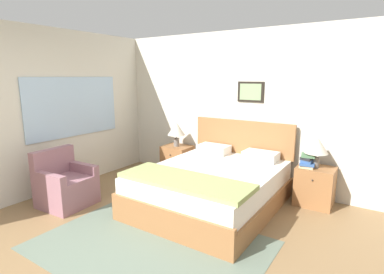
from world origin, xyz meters
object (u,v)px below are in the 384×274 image
(nightstand_near_window, at_px, (177,161))
(table_lamp_by_door, at_px, (317,146))
(nightstand_by_door, at_px, (315,186))
(table_lamp_near_window, at_px, (176,129))
(bed, at_px, (212,186))
(armchair, at_px, (65,186))

(nightstand_near_window, bearing_deg, table_lamp_by_door, -0.39)
(nightstand_by_door, bearing_deg, nightstand_near_window, 180.00)
(table_lamp_near_window, distance_m, table_lamp_by_door, 2.46)
(table_lamp_near_window, bearing_deg, bed, -33.94)
(nightstand_by_door, xyz_separation_m, table_lamp_near_window, (-2.47, -0.02, 0.60))
(armchair, relative_size, nightstand_by_door, 1.44)
(bed, distance_m, table_lamp_by_door, 1.59)
(bed, xyz_separation_m, table_lamp_by_door, (1.22, 0.83, 0.58))
(table_lamp_near_window, xyz_separation_m, table_lamp_by_door, (2.46, 0.00, 0.00))
(bed, height_order, nightstand_near_window, bed)
(bed, relative_size, table_lamp_near_window, 4.69)
(table_lamp_near_window, bearing_deg, table_lamp_by_door, 0.00)
(nightstand_near_window, bearing_deg, table_lamp_near_window, -105.32)
(bed, relative_size, nightstand_by_door, 3.80)
(table_lamp_near_window, bearing_deg, nightstand_near_window, 74.68)
(table_lamp_near_window, bearing_deg, nightstand_by_door, 0.39)
(nightstand_by_door, distance_m, table_lamp_near_window, 2.55)
(nightstand_by_door, bearing_deg, table_lamp_by_door, -134.50)
(bed, height_order, table_lamp_near_window, bed)
(armchair, distance_m, table_lamp_near_window, 2.14)
(bed, xyz_separation_m, table_lamp_near_window, (-1.24, 0.83, 0.58))
(nightstand_near_window, bearing_deg, bed, -34.57)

